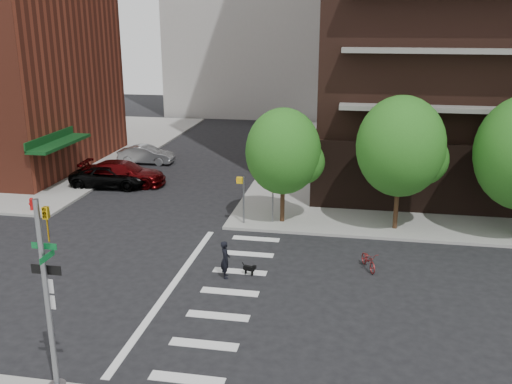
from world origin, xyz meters
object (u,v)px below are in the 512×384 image
at_px(parked_car_black, 110,176).
at_px(traffic_signal, 50,315).
at_px(dog_walker, 225,259).
at_px(parked_car_maroon, 124,173).
at_px(scooter, 369,260).
at_px(fire_hydrant, 32,203).
at_px(parked_car_silver, 146,155).

bearing_deg(parked_car_black, traffic_signal, -164.19).
xyz_separation_m(parked_car_black, dog_walker, (10.70, -12.16, 0.12)).
distance_m(parked_car_maroon, scooter, 19.38).
height_order(traffic_signal, fire_hydrant, traffic_signal).
relative_size(scooter, dog_walker, 0.97).
distance_m(parked_car_black, dog_walker, 16.20).
bearing_deg(parked_car_black, scooter, -125.62).
distance_m(fire_hydrant, scooter, 19.61).
height_order(fire_hydrant, parked_car_black, parked_car_black).
bearing_deg(traffic_signal, parked_car_silver, 105.65).
bearing_deg(traffic_signal, dog_walker, 71.47).
height_order(fire_hydrant, scooter, fire_hydrant).
bearing_deg(parked_car_maroon, parked_car_silver, 3.01).
height_order(parked_car_silver, scooter, parked_car_silver).
xyz_separation_m(parked_car_maroon, dog_walker, (10.01, -12.75, 0.02)).
relative_size(traffic_signal, scooter, 3.73).
bearing_deg(fire_hydrant, parked_car_maroon, 64.63).
height_order(fire_hydrant, dog_walker, dog_walker).
xyz_separation_m(parked_car_black, parked_car_maroon, (0.69, 0.59, 0.10)).
relative_size(traffic_signal, parked_car_silver, 1.42).
relative_size(parked_car_silver, scooter, 2.63).
distance_m(fire_hydrant, parked_car_silver, 12.51).
bearing_deg(parked_car_silver, parked_car_maroon, -174.80).
bearing_deg(parked_car_silver, traffic_signal, -165.74).
distance_m(parked_car_black, parked_car_maroon, 0.91).
distance_m(parked_car_maroon, dog_walker, 16.21).
distance_m(parked_car_silver, scooter, 23.73).
bearing_deg(parked_car_maroon, scooter, -127.37).
xyz_separation_m(fire_hydrant, parked_car_silver, (2.30, 12.30, 0.15)).
xyz_separation_m(parked_car_silver, scooter, (16.80, -16.76, -0.28)).
height_order(parked_car_black, dog_walker, dog_walker).
xyz_separation_m(parked_car_maroon, parked_car_silver, (-0.69, 5.99, -0.12)).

